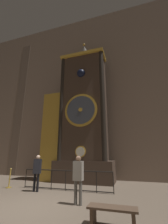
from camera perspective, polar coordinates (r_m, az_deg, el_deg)
name	(u,v)px	position (r m, az deg, el deg)	size (l,w,h in m)	color
ground_plane	(29,208)	(6.01, -20.15, -31.02)	(28.00, 28.00, 0.00)	brown
cathedral_back_wall	(85,88)	(12.96, 0.42, 9.23)	(24.00, 0.32, 14.38)	#7A6656
clock_tower	(78,116)	(10.62, -2.19, -1.68)	(4.88, 1.77, 10.38)	#423328
railing_fence	(66,179)	(8.04, -7.01, -23.96)	(4.65, 0.05, 0.92)	black
visitor_near	(37,169)	(8.03, -17.41, -20.11)	(0.39, 0.31, 1.64)	black
visitor_far	(78,175)	(5.79, -2.21, -22.75)	(0.35, 0.23, 1.61)	#58554F
stanchion_post	(9,181)	(9.51, -26.57, -22.56)	(0.28, 0.28, 0.96)	#B28E33
visitor_bench	(113,213)	(4.36, 10.81, -33.57)	(1.19, 0.40, 0.44)	brown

